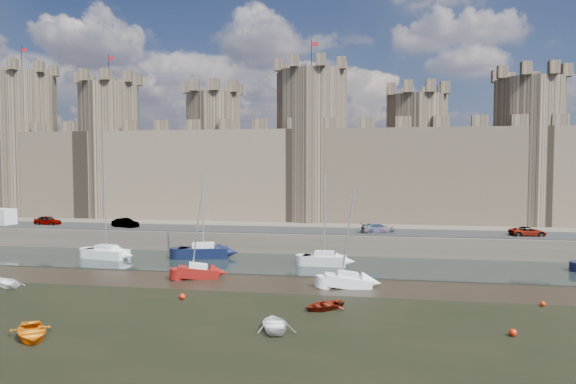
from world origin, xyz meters
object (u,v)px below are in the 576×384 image
at_px(car_0, 48,220).
at_px(car_2, 378,228).
at_px(car_1, 125,223).
at_px(dinghy_0, 31,333).
at_px(sailboat_5, 348,280).
at_px(sailboat_1, 204,251).
at_px(sailboat_0, 106,253).
at_px(sailboat_4, 198,271).
at_px(car_3, 528,232).
at_px(sailboat_2, 324,259).

distance_m(car_0, car_2, 46.67).
height_order(car_1, dinghy_0, car_1).
bearing_deg(car_1, sailboat_5, -102.47).
bearing_deg(car_2, car_0, 72.31).
bearing_deg(dinghy_0, sailboat_1, 47.86).
bearing_deg(sailboat_0, sailboat_4, -17.96).
xyz_separation_m(sailboat_4, dinghy_0, (-4.51, -18.61, -0.32)).
height_order(car_0, dinghy_0, car_0).
bearing_deg(car_3, sailboat_1, 93.31).
bearing_deg(sailboat_5, dinghy_0, -147.10).
distance_m(car_1, dinghy_0, 38.33).
relative_size(car_0, sailboat_1, 0.34).
height_order(sailboat_2, sailboat_4, sailboat_2).
bearing_deg(car_2, sailboat_1, 93.57).
bearing_deg(car_3, sailboat_0, 93.35).
xyz_separation_m(car_1, dinghy_0, (12.15, -36.24, -2.78)).
distance_m(car_3, sailboat_2, 25.59).
bearing_deg(sailboat_0, car_1, 116.06).
relative_size(car_2, sailboat_1, 0.38).
xyz_separation_m(car_0, sailboat_0, (14.96, -10.70, -2.39)).
height_order(sailboat_0, sailboat_5, sailboat_0).
bearing_deg(car_1, sailboat_2, -90.02).
relative_size(car_0, car_2, 0.89).
bearing_deg(car_3, sailboat_2, 104.59).
bearing_deg(car_1, car_3, -71.18).
relative_size(car_2, dinghy_0, 1.20).
height_order(car_2, sailboat_5, sailboat_5).
distance_m(car_0, sailboat_1, 27.61).
height_order(sailboat_0, dinghy_0, sailboat_0).
bearing_deg(sailboat_2, sailboat_0, -177.94).
distance_m(car_3, sailboat_4, 39.48).
height_order(sailboat_2, dinghy_0, sailboat_2).
height_order(car_3, sailboat_2, sailboat_2).
height_order(car_1, sailboat_1, sailboat_1).
bearing_deg(sailboat_0, sailboat_1, 22.77).
xyz_separation_m(car_1, sailboat_4, (16.66, -17.64, -2.46)).
bearing_deg(sailboat_5, car_0, 146.27).
relative_size(car_3, sailboat_2, 0.42).
xyz_separation_m(car_0, sailboat_1, (26.18, -8.48, -2.29)).
distance_m(sailboat_0, sailboat_1, 11.43).
relative_size(car_1, sailboat_5, 0.44).
bearing_deg(car_0, car_2, -84.24).
relative_size(car_0, sailboat_5, 0.43).
xyz_separation_m(car_3, sailboat_5, (-20.55, -19.05, -2.41)).
bearing_deg(car_0, sailboat_1, -100.92).
bearing_deg(car_2, sailboat_4, 118.89).
bearing_deg(sailboat_4, car_0, 125.64).
bearing_deg(sailboat_2, car_1, 163.33).
bearing_deg(sailboat_4, sailboat_5, -26.90).
bearing_deg(sailboat_0, sailboat_5, -6.46).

